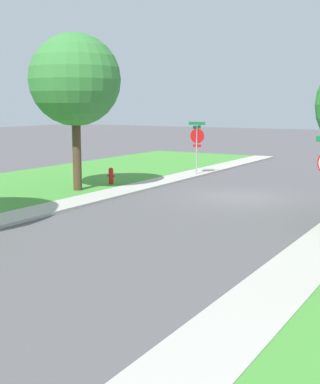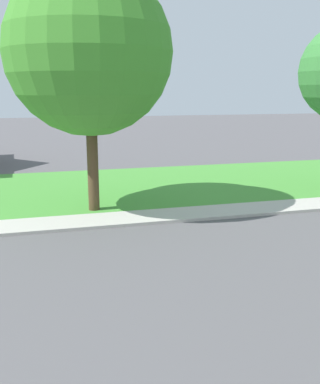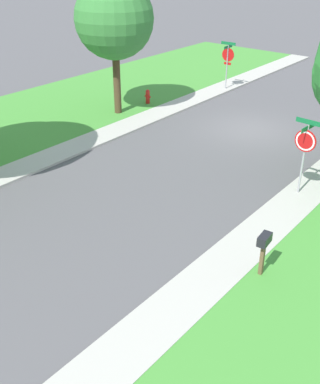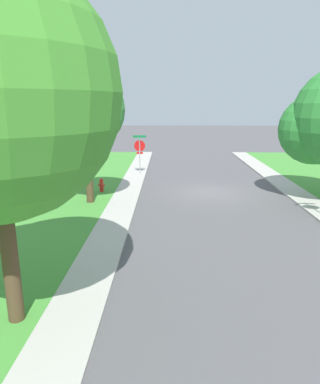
% 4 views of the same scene
% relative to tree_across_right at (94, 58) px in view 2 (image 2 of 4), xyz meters
% --- Properties ---
extents(sidewalk_east, '(1.40, 56.00, 0.10)m').
position_rel_tree_across_right_xyz_m(sidewalk_east, '(-1.54, 0.21, -4.89)').
color(sidewalk_east, '#B7B2A8').
rests_on(sidewalk_east, ground).
extents(lawn_east, '(8.00, 56.00, 0.08)m').
position_rel_tree_across_right_xyz_m(lawn_east, '(3.16, 0.21, -4.90)').
color(lawn_east, '#479338').
rests_on(lawn_east, ground).
extents(tree_across_right, '(5.58, 5.19, 7.71)m').
position_rel_tree_across_right_xyz_m(tree_across_right, '(0.00, 0.00, 0.00)').
color(tree_across_right, '#4C3823').
rests_on(tree_across_right, ground).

